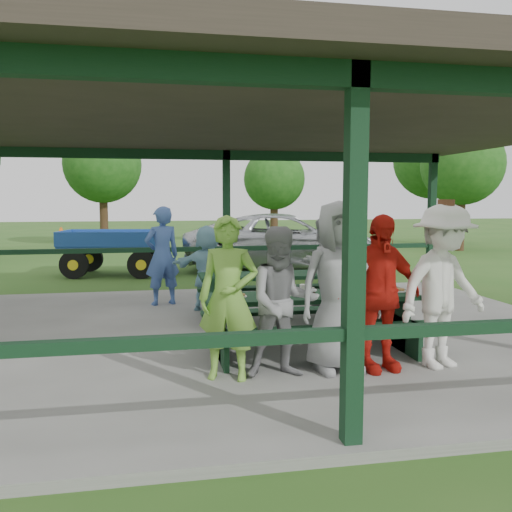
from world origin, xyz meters
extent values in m
plane|color=#2A561B|center=(0.00, 0.00, 0.00)|extent=(90.00, 90.00, 0.00)
cube|color=slate|center=(0.00, 0.00, 0.05)|extent=(10.00, 8.00, 0.10)
cube|color=black|center=(0.00, -3.80, 1.60)|extent=(0.15, 0.15, 3.00)
cube|color=black|center=(0.00, 3.80, 1.60)|extent=(0.15, 0.15, 3.00)
cube|color=black|center=(4.80, 3.80, 1.60)|extent=(0.15, 0.15, 3.00)
cube|color=black|center=(-2.40, -3.80, 1.00)|extent=(4.65, 0.10, 0.10)
cube|color=black|center=(-2.40, 3.80, 1.00)|extent=(4.65, 0.10, 0.10)
cube|color=black|center=(2.40, 3.80, 1.00)|extent=(4.65, 0.10, 0.10)
cube|color=black|center=(0.00, -3.80, 3.00)|extent=(9.80, 0.15, 0.20)
cube|color=black|center=(0.00, 3.80, 3.00)|extent=(9.80, 0.15, 0.20)
cube|color=#312A23|center=(0.00, 0.00, 3.22)|extent=(10.60, 8.60, 0.24)
cube|color=black|center=(0.42, -1.20, 0.82)|extent=(2.73, 0.75, 0.06)
cube|color=black|center=(0.42, -1.75, 0.53)|extent=(2.73, 0.28, 0.05)
cube|color=black|center=(0.42, -0.65, 0.53)|extent=(2.73, 0.28, 0.05)
cube|color=black|center=(-0.76, -1.20, 0.47)|extent=(0.06, 0.70, 0.75)
cube|color=black|center=(1.61, -1.20, 0.47)|extent=(0.06, 0.70, 0.75)
cube|color=black|center=(-0.76, -1.20, 0.33)|extent=(0.06, 1.39, 0.45)
cube|color=black|center=(1.61, -1.20, 0.33)|extent=(0.06, 1.39, 0.45)
cube|color=black|center=(0.48, 0.80, 0.82)|extent=(2.62, 0.75, 0.06)
cube|color=black|center=(0.48, 0.25, 0.53)|extent=(2.62, 0.28, 0.05)
cube|color=black|center=(0.48, 1.35, 0.53)|extent=(2.62, 0.28, 0.05)
cube|color=black|center=(-0.65, 0.80, 0.47)|extent=(0.06, 0.70, 0.75)
cube|color=black|center=(1.61, 0.80, 0.47)|extent=(0.06, 0.70, 0.75)
cube|color=black|center=(-0.65, 0.80, 0.33)|extent=(0.06, 1.39, 0.45)
cube|color=black|center=(1.61, 0.80, 0.33)|extent=(0.06, 1.39, 0.45)
cylinder|color=white|center=(-0.52, -1.20, 0.86)|extent=(0.22, 0.22, 0.01)
torus|color=#905F33|center=(-0.56, -1.22, 0.88)|extent=(0.10, 0.10, 0.03)
torus|color=#905F33|center=(-0.48, -1.22, 0.88)|extent=(0.10, 0.10, 0.03)
torus|color=#905F33|center=(-0.52, -1.16, 0.88)|extent=(0.10, 0.10, 0.03)
cylinder|color=white|center=(0.21, -1.20, 0.86)|extent=(0.22, 0.22, 0.01)
torus|color=#905F33|center=(0.17, -1.22, 0.88)|extent=(0.10, 0.10, 0.03)
torus|color=#905F33|center=(0.25, -1.22, 0.88)|extent=(0.10, 0.10, 0.03)
torus|color=#905F33|center=(0.21, -1.16, 0.88)|extent=(0.10, 0.10, 0.03)
cylinder|color=white|center=(0.84, -1.20, 0.86)|extent=(0.22, 0.22, 0.01)
torus|color=#905F33|center=(0.80, -1.22, 0.88)|extent=(0.10, 0.10, 0.03)
torus|color=#905F33|center=(0.88, -1.22, 0.88)|extent=(0.10, 0.10, 0.03)
torus|color=#905F33|center=(0.84, -1.16, 0.88)|extent=(0.10, 0.10, 0.03)
cylinder|color=white|center=(1.62, -1.20, 0.86)|extent=(0.22, 0.22, 0.01)
torus|color=#905F33|center=(1.58, -1.22, 0.88)|extent=(0.10, 0.10, 0.03)
torus|color=#905F33|center=(1.66, -1.22, 0.88)|extent=(0.10, 0.10, 0.03)
torus|color=#905F33|center=(1.62, -1.16, 0.88)|extent=(0.10, 0.10, 0.03)
cylinder|color=#381E0F|center=(-0.80, -1.38, 0.90)|extent=(0.06, 0.06, 0.10)
cylinder|color=#381E0F|center=(-0.53, -1.38, 0.90)|extent=(0.06, 0.06, 0.10)
cylinder|color=#381E0F|center=(0.40, -1.38, 0.90)|extent=(0.06, 0.06, 0.10)
cylinder|color=#381E0F|center=(1.16, -1.38, 0.90)|extent=(0.06, 0.06, 0.10)
cone|color=white|center=(0.23, -1.00, 0.90)|extent=(0.09, 0.09, 0.10)
cone|color=white|center=(0.37, -1.00, 0.90)|extent=(0.09, 0.09, 0.10)
cone|color=white|center=(0.74, -1.00, 0.90)|extent=(0.09, 0.09, 0.10)
cone|color=white|center=(0.90, -1.00, 0.90)|extent=(0.09, 0.09, 0.10)
cone|color=white|center=(1.34, -1.00, 0.90)|extent=(0.09, 0.09, 0.10)
imported|color=#71AA3B|center=(-0.76, -2.06, 1.00)|extent=(0.75, 0.61, 1.80)
imported|color=gray|center=(-0.17, -2.10, 0.94)|extent=(0.83, 0.65, 1.67)
imported|color=gray|center=(0.51, -2.00, 1.08)|extent=(1.02, 0.72, 1.95)
imported|color=red|center=(0.97, -2.08, 1.00)|extent=(1.11, 0.58, 1.80)
imported|color=white|center=(1.75, -2.11, 1.06)|extent=(1.38, 1.03, 1.91)
cylinder|color=#502E1B|center=(1.75, -2.11, 1.95)|extent=(0.40, 0.40, 0.02)
cylinder|color=#502E1B|center=(1.75, -2.11, 2.01)|extent=(0.24, 0.24, 0.11)
imported|color=#84BACD|center=(-0.62, 1.70, 0.86)|extent=(1.47, 0.94, 1.52)
imported|color=#3D5A9E|center=(-1.41, 2.35, 1.02)|extent=(0.78, 0.63, 1.84)
imported|color=gray|center=(1.50, 1.76, 0.92)|extent=(0.97, 0.88, 1.63)
imported|color=silver|center=(2.27, 7.58, 0.82)|extent=(6.39, 3.98, 1.65)
cube|color=#1A4393|center=(-2.63, 7.36, 0.78)|extent=(2.91, 1.78, 0.12)
cube|color=#1A4393|center=(-2.74, 6.69, 1.02)|extent=(2.70, 0.50, 0.39)
cube|color=#1A4393|center=(-2.52, 8.03, 1.02)|extent=(2.70, 0.50, 0.39)
cube|color=#1A4393|center=(-3.97, 7.58, 1.02)|extent=(0.28, 1.35, 0.39)
cube|color=#1A4393|center=(-1.28, 7.14, 1.02)|extent=(0.28, 1.35, 0.39)
cylinder|color=black|center=(-3.61, 6.78, 0.37)|extent=(0.76, 0.29, 0.74)
cylinder|color=yellow|center=(-3.61, 6.78, 0.37)|extent=(0.30, 0.26, 0.27)
cylinder|color=black|center=(-3.37, 8.22, 0.37)|extent=(0.76, 0.29, 0.74)
cylinder|color=yellow|center=(-3.37, 8.22, 0.37)|extent=(0.30, 0.26, 0.27)
cylinder|color=black|center=(-1.88, 6.50, 0.37)|extent=(0.76, 0.29, 0.74)
cylinder|color=yellow|center=(-1.88, 6.50, 0.37)|extent=(0.30, 0.26, 0.27)
cylinder|color=black|center=(-1.64, 7.94, 0.37)|extent=(0.76, 0.29, 0.74)
cylinder|color=yellow|center=(-1.64, 7.94, 0.37)|extent=(0.30, 0.26, 0.27)
cube|color=#1A4393|center=(-0.80, 7.06, 0.68)|extent=(0.97, 0.23, 0.08)
cone|color=#F2590C|center=(-4.02, 7.59, 1.12)|extent=(0.08, 0.39, 0.39)
cylinder|color=#362415|center=(-3.71, 16.97, 1.32)|extent=(0.36, 0.36, 2.64)
sphere|color=#1C4E15|center=(-3.71, 16.97, 3.58)|extent=(3.37, 3.37, 3.37)
cylinder|color=#362415|center=(3.94, 16.73, 1.10)|extent=(0.36, 0.36, 2.20)
sphere|color=#1C4E15|center=(3.94, 16.73, 2.99)|extent=(2.82, 2.82, 2.82)
cylinder|color=#362415|center=(10.58, 12.09, 1.27)|extent=(0.36, 0.36, 2.54)
sphere|color=#1C4E15|center=(10.58, 12.09, 3.46)|extent=(3.25, 3.25, 3.25)
cylinder|color=#362415|center=(11.27, 15.63, 1.44)|extent=(0.36, 0.36, 2.88)
sphere|color=#1C4E15|center=(11.27, 15.63, 3.92)|extent=(3.69, 3.69, 3.69)
camera|label=1|loc=(-1.54, -7.81, 2.07)|focal=38.00mm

